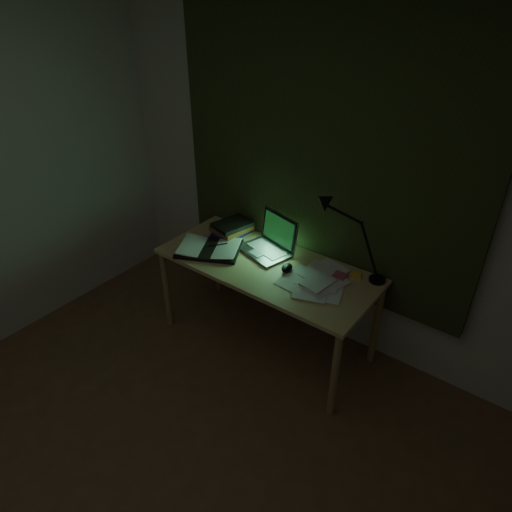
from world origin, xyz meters
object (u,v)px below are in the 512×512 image
at_px(desk, 266,304).
at_px(loose_papers, 313,279).
at_px(open_textbook, 209,248).
at_px(book_stack, 232,228).
at_px(laptop, 264,237).
at_px(desk_lamp, 383,243).

bearing_deg(desk, loose_papers, 4.11).
distance_m(open_textbook, loose_papers, 0.79).
height_order(open_textbook, loose_papers, open_textbook).
distance_m(desk, loose_papers, 0.50).
relative_size(desk, loose_papers, 4.20).
bearing_deg(book_stack, loose_papers, -10.92).
height_order(desk, laptop, laptop).
xyz_separation_m(desk, laptop, (-0.10, 0.11, 0.48)).
bearing_deg(desk_lamp, loose_papers, -149.10).
relative_size(desk, laptop, 3.79).
xyz_separation_m(desk, desk_lamp, (0.69, 0.27, 0.63)).
height_order(open_textbook, book_stack, book_stack).
xyz_separation_m(open_textbook, book_stack, (-0.02, 0.28, 0.03)).
xyz_separation_m(laptop, book_stack, (-0.35, 0.07, -0.08)).
height_order(laptop, open_textbook, laptop).
height_order(desk, open_textbook, open_textbook).
distance_m(loose_papers, desk_lamp, 0.50).
distance_m(book_stack, desk_lamp, 1.17).
xyz_separation_m(desk, open_textbook, (-0.43, -0.10, 0.37)).
distance_m(desk, open_textbook, 0.58).
xyz_separation_m(open_textbook, loose_papers, (0.78, 0.13, -0.01)).
bearing_deg(laptop, desk_lamp, 26.16).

